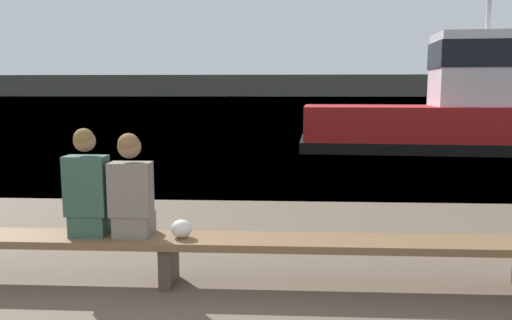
{
  "coord_description": "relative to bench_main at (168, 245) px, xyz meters",
  "views": [
    {
      "loc": [
        1.27,
        -2.25,
        1.93
      ],
      "look_at": [
        0.86,
        5.47,
        0.84
      ],
      "focal_mm": 35.0,
      "sensor_mm": 36.0,
      "label": 1
    }
  ],
  "objects": [
    {
      "name": "shopping_bag",
      "position": [
        0.14,
        -0.02,
        0.17
      ],
      "size": [
        0.21,
        0.18,
        0.18
      ],
      "color": "beige",
      "rests_on": "bench_main"
    },
    {
      "name": "person_right",
      "position": [
        -0.35,
        0.0,
        0.55
      ],
      "size": [
        0.4,
        0.37,
        1.03
      ],
      "color": "#70665B",
      "rests_on": "bench_main"
    },
    {
      "name": "tugboat_red",
      "position": [
        7.42,
        11.45,
        0.76
      ],
      "size": [
        11.28,
        4.01,
        6.57
      ],
      "rotation": [
        0.0,
        0.0,
        1.5
      ],
      "color": "#A81919",
      "rests_on": "water_surface"
    },
    {
      "name": "far_shoreline",
      "position": [
        -0.15,
        143.77,
        2.66
      ],
      "size": [
        600.0,
        12.0,
        6.13
      ],
      "primitive_type": "cube",
      "color": "#4C4C42",
      "rests_on": "ground"
    },
    {
      "name": "bench_main",
      "position": [
        0.0,
        0.0,
        0.0
      ],
      "size": [
        7.58,
        0.49,
        0.49
      ],
      "color": "brown",
      "rests_on": "ground"
    },
    {
      "name": "water_surface",
      "position": [
        -0.15,
        123.79,
        -0.4
      ],
      "size": [
        240.0,
        240.0,
        0.0
      ],
      "primitive_type": "plane",
      "color": "#5684A3",
      "rests_on": "ground"
    },
    {
      "name": "person_left",
      "position": [
        -0.79,
        0.0,
        0.56
      ],
      "size": [
        0.4,
        0.37,
        1.08
      ],
      "color": "#2D4C3D",
      "rests_on": "bench_main"
    }
  ]
}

